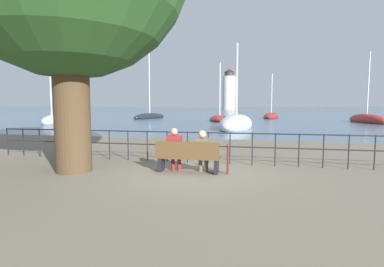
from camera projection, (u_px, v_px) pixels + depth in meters
ground_plane at (188, 172)px, 8.58m from camera, size 1000.00×1000.00×0.00m
harbor_water at (253, 109)px, 163.00m from camera, size 600.00×300.00×0.01m
park_bench at (188, 158)px, 8.48m from camera, size 1.82×0.45×0.90m
seated_person_left at (175, 148)px, 8.62m from camera, size 0.42×0.35×1.26m
seated_person_right at (203, 149)px, 8.45m from camera, size 0.39×0.35×1.21m
promenade_railing at (198, 142)px, 9.91m from camera, size 14.93×0.04×1.05m
closed_umbrella at (228, 156)px, 8.30m from camera, size 0.09×0.09×0.89m
sailboat_0 at (52, 120)px, 31.67m from camera, size 3.54×5.36×10.56m
sailboat_1 at (220, 119)px, 37.56m from camera, size 3.80×7.28×7.53m
sailboat_2 at (236, 124)px, 25.04m from camera, size 3.26×8.03×7.51m
sailboat_3 at (367, 120)px, 33.60m from camera, size 2.82×7.58×8.29m
sailboat_4 at (150, 116)px, 44.86m from camera, size 3.50×7.88×12.43m
sailboat_5 at (271, 116)px, 46.48m from camera, size 3.18×8.52×7.17m
harbor_lighthouse at (229, 91)px, 139.17m from camera, size 6.05×6.05×18.94m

